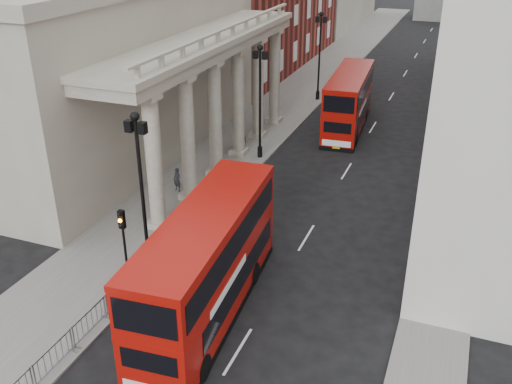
% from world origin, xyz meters
% --- Properties ---
extents(ground, '(260.00, 260.00, 0.00)m').
position_xyz_m(ground, '(0.00, 0.00, 0.00)').
color(ground, black).
rests_on(ground, ground).
extents(sidewalk_west, '(6.00, 140.00, 0.12)m').
position_xyz_m(sidewalk_west, '(-3.00, 30.00, 0.06)').
color(sidewalk_west, slate).
rests_on(sidewalk_west, ground).
extents(sidewalk_east, '(3.00, 140.00, 0.12)m').
position_xyz_m(sidewalk_east, '(13.50, 30.00, 0.06)').
color(sidewalk_east, slate).
rests_on(sidewalk_east, ground).
extents(kerb, '(0.20, 140.00, 0.14)m').
position_xyz_m(kerb, '(-0.05, 30.00, 0.07)').
color(kerb, slate).
rests_on(kerb, ground).
extents(portico_building, '(9.00, 28.00, 12.00)m').
position_xyz_m(portico_building, '(-10.50, 18.00, 6.00)').
color(portico_building, gray).
rests_on(portico_building, ground).
extents(lamp_post_south, '(1.05, 0.44, 8.32)m').
position_xyz_m(lamp_post_south, '(-0.60, 4.00, 4.91)').
color(lamp_post_south, black).
rests_on(lamp_post_south, sidewalk_west).
extents(lamp_post_mid, '(1.05, 0.44, 8.32)m').
position_xyz_m(lamp_post_mid, '(-0.60, 20.00, 4.91)').
color(lamp_post_mid, black).
rests_on(lamp_post_mid, sidewalk_west).
extents(lamp_post_north, '(1.05, 0.44, 8.32)m').
position_xyz_m(lamp_post_north, '(-0.60, 36.00, 4.91)').
color(lamp_post_north, black).
rests_on(lamp_post_north, sidewalk_west).
extents(traffic_light, '(0.28, 0.33, 4.30)m').
position_xyz_m(traffic_light, '(-0.50, 1.98, 3.11)').
color(traffic_light, black).
rests_on(traffic_light, sidewalk_west).
extents(crowd_barriers, '(0.50, 18.75, 1.10)m').
position_xyz_m(crowd_barriers, '(-0.35, 2.23, 0.67)').
color(crowd_barriers, gray).
rests_on(crowd_barriers, sidewalk_west).
extents(bus_near, '(3.70, 11.89, 5.06)m').
position_xyz_m(bus_near, '(3.74, 2.01, 2.64)').
color(bus_near, '#A20D07').
rests_on(bus_near, ground).
extents(bus_far, '(3.51, 11.29, 4.80)m').
position_xyz_m(bus_far, '(3.98, 28.83, 2.51)').
color(bus_far, '#950C06').
rests_on(bus_far, ground).
extents(pedestrian_a, '(0.64, 0.49, 1.58)m').
position_xyz_m(pedestrian_a, '(-3.55, 12.60, 0.91)').
color(pedestrian_a, black).
rests_on(pedestrian_a, sidewalk_west).
extents(pedestrian_b, '(0.93, 0.73, 1.88)m').
position_xyz_m(pedestrian_b, '(-3.61, 18.85, 1.06)').
color(pedestrian_b, black).
rests_on(pedestrian_b, sidewalk_west).
extents(pedestrian_c, '(0.99, 0.76, 1.81)m').
position_xyz_m(pedestrian_c, '(-2.56, 20.97, 1.03)').
color(pedestrian_c, black).
rests_on(pedestrian_c, sidewalk_west).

